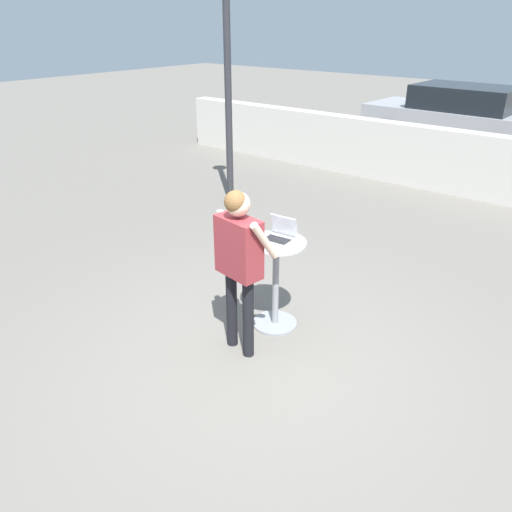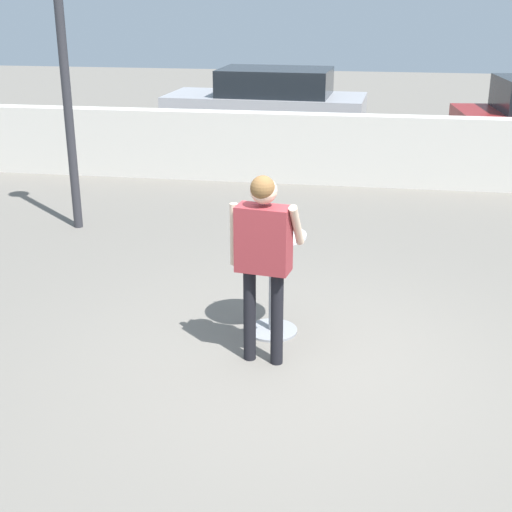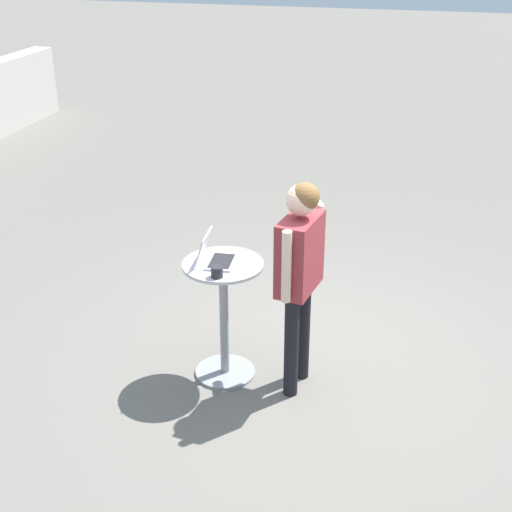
{
  "view_description": "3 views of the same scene",
  "coord_description": "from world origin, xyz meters",
  "px_view_note": "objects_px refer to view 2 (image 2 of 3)",
  "views": [
    {
      "loc": [
        2.43,
        -3.12,
        3.07
      ],
      "look_at": [
        -0.34,
        0.33,
        0.94
      ],
      "focal_mm": 35.0,
      "sensor_mm": 36.0,
      "label": 1
    },
    {
      "loc": [
        0.52,
        -5.53,
        3.09
      ],
      "look_at": [
        -0.42,
        0.26,
        0.91
      ],
      "focal_mm": 50.0,
      "sensor_mm": 36.0,
      "label": 2
    },
    {
      "loc": [
        -4.91,
        -0.86,
        3.37
      ],
      "look_at": [
        -0.21,
        0.4,
        1.04
      ],
      "focal_mm": 50.0,
      "sensor_mm": 36.0,
      "label": 3
    }
  ],
  "objects_px": {
    "laptop": "(274,226)",
    "street_lamp": "(62,40)",
    "standing_person": "(263,245)",
    "cafe_table": "(273,275)",
    "parked_car_further_down": "(268,103)",
    "coffee_mug": "(249,229)"
  },
  "relations": [
    {
      "from": "laptop",
      "to": "street_lamp",
      "type": "xyz_separation_m",
      "value": [
        -3.13,
        2.74,
        1.45
      ]
    },
    {
      "from": "standing_person",
      "to": "street_lamp",
      "type": "distance_m",
      "value": 4.83
    },
    {
      "from": "standing_person",
      "to": "street_lamp",
      "type": "relative_size",
      "value": 0.44
    },
    {
      "from": "cafe_table",
      "to": "parked_car_further_down",
      "type": "distance_m",
      "value": 9.8
    },
    {
      "from": "coffee_mug",
      "to": "standing_person",
      "type": "bearing_deg",
      "value": -68.28
    },
    {
      "from": "cafe_table",
      "to": "parked_car_further_down",
      "type": "relative_size",
      "value": 0.22
    },
    {
      "from": "parked_car_further_down",
      "to": "coffee_mug",
      "type": "bearing_deg",
      "value": -82.77
    },
    {
      "from": "laptop",
      "to": "cafe_table",
      "type": "bearing_deg",
      "value": -85.59
    },
    {
      "from": "standing_person",
      "to": "parked_car_further_down",
      "type": "relative_size",
      "value": 0.38
    },
    {
      "from": "cafe_table",
      "to": "standing_person",
      "type": "bearing_deg",
      "value": -90.05
    },
    {
      "from": "cafe_table",
      "to": "parked_car_further_down",
      "type": "xyz_separation_m",
      "value": [
        -1.46,
        9.69,
        0.19
      ]
    },
    {
      "from": "parked_car_further_down",
      "to": "street_lamp",
      "type": "xyz_separation_m",
      "value": [
        -1.67,
        -6.88,
        1.73
      ]
    },
    {
      "from": "standing_person",
      "to": "laptop",
      "type": "bearing_deg",
      "value": 90.39
    },
    {
      "from": "standing_person",
      "to": "parked_car_further_down",
      "type": "height_order",
      "value": "standing_person"
    },
    {
      "from": "coffee_mug",
      "to": "street_lamp",
      "type": "relative_size",
      "value": 0.03
    },
    {
      "from": "street_lamp",
      "to": "parked_car_further_down",
      "type": "bearing_deg",
      "value": 76.32
    },
    {
      "from": "coffee_mug",
      "to": "parked_car_further_down",
      "type": "distance_m",
      "value": 9.8
    },
    {
      "from": "laptop",
      "to": "standing_person",
      "type": "bearing_deg",
      "value": -89.61
    },
    {
      "from": "coffee_mug",
      "to": "street_lamp",
      "type": "bearing_deg",
      "value": 135.71
    },
    {
      "from": "standing_person",
      "to": "parked_car_further_down",
      "type": "distance_m",
      "value": 10.38
    },
    {
      "from": "cafe_table",
      "to": "laptop",
      "type": "distance_m",
      "value": 0.47
    },
    {
      "from": "laptop",
      "to": "street_lamp",
      "type": "bearing_deg",
      "value": 138.74
    }
  ]
}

